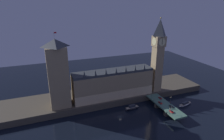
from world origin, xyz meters
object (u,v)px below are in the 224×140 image
at_px(car_southbound_lead, 171,106).
at_px(pedestrian_far_rail, 154,100).
at_px(street_lamp_near, 170,110).
at_px(boat_downstream, 185,104).
at_px(clock_tower, 158,54).
at_px(car_northbound_trail, 171,111).
at_px(pedestrian_mid_walk, 171,103).
at_px(boat_upstream, 132,108).
at_px(victoria_tower, 58,74).
at_px(street_lamp_far, 151,95).
at_px(street_lamp_mid, 171,99).
at_px(car_northbound_lead, 160,103).
at_px(car_southbound_trail, 160,98).

xyz_separation_m(car_southbound_lead, pedestrian_far_rail, (-8.49, 16.47, 0.25)).
bearing_deg(street_lamp_near, pedestrian_far_rail, 89.09).
distance_m(car_southbound_lead, boat_downstream, 24.62).
xyz_separation_m(clock_tower, car_northbound_trail, (-11.95, -44.28, -40.65)).
relative_size(pedestrian_mid_walk, boat_upstream, 0.12).
height_order(car_northbound_trail, boat_downstream, car_northbound_trail).
relative_size(victoria_tower, street_lamp_near, 11.51).
bearing_deg(boat_upstream, street_lamp_far, 3.62).
distance_m(car_southbound_lead, street_lamp_near, 12.90).
height_order(victoria_tower, street_lamp_mid, victoria_tower).
height_order(car_northbound_lead, street_lamp_mid, street_lamp_mid).
bearing_deg(clock_tower, victoria_tower, 177.65).
distance_m(car_southbound_lead, car_southbound_trail, 17.85).
height_order(victoria_tower, car_northbound_lead, victoria_tower).
distance_m(pedestrian_mid_walk, street_lamp_far, 19.71).
height_order(car_southbound_lead, car_southbound_trail, car_southbound_lead).
xyz_separation_m(car_northbound_lead, street_lamp_mid, (8.89, -3.69, 3.84)).
height_order(street_lamp_mid, boat_upstream, street_lamp_mid).
height_order(car_northbound_lead, car_northbound_trail, car_northbound_trail).
relative_size(car_southbound_trail, pedestrian_mid_walk, 2.35).
xyz_separation_m(car_southbound_trail, boat_upstream, (-30.80, 1.36, -5.34)).
height_order(street_lamp_far, boat_upstream, street_lamp_far).
bearing_deg(clock_tower, street_lamp_near, -108.31).
bearing_deg(car_southbound_trail, boat_downstream, -25.48).
bearing_deg(street_lamp_near, victoria_tower, 149.86).
bearing_deg(boat_upstream, car_northbound_lead, -20.99).
height_order(car_northbound_lead, boat_downstream, car_northbound_lead).
bearing_deg(car_southbound_lead, street_lamp_far, 113.34).
xyz_separation_m(clock_tower, car_northbound_lead, (-11.95, -27.46, -40.72)).
bearing_deg(street_lamp_mid, pedestrian_mid_walk, -117.15).
bearing_deg(clock_tower, boat_downstream, -61.11).
bearing_deg(car_southbound_lead, victoria_tower, 156.57).
bearing_deg(car_southbound_trail, victoria_tower, 166.20).
distance_m(victoria_tower, street_lamp_mid, 107.82).
relative_size(clock_tower, boat_upstream, 5.21).
xyz_separation_m(car_southbound_trail, street_lamp_near, (-8.89, -26.69, 3.12)).
bearing_deg(pedestrian_far_rail, car_southbound_trail, 9.23).
bearing_deg(street_lamp_far, boat_upstream, -176.38).
height_order(car_southbound_trail, street_lamp_near, street_lamp_near).
bearing_deg(street_lamp_near, car_southbound_lead, 44.85).
xyz_separation_m(car_northbound_trail, boat_upstream, (-25.14, 26.46, -5.45)).
xyz_separation_m(car_northbound_lead, boat_downstream, (28.55, -2.63, -5.82)).
height_order(car_southbound_trail, boat_downstream, car_southbound_trail).
bearing_deg(pedestrian_far_rail, victoria_tower, 164.06).
xyz_separation_m(street_lamp_near, street_lamp_far, (0.00, 29.44, 0.50)).
bearing_deg(boat_upstream, pedestrian_mid_walk, -22.77).
height_order(pedestrian_far_rail, boat_upstream, pedestrian_far_rail).
bearing_deg(car_northbound_trail, boat_upstream, 133.53).
distance_m(pedestrian_far_rail, street_lamp_far, 5.31).
height_order(street_lamp_mid, street_lamp_far, street_lamp_mid).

